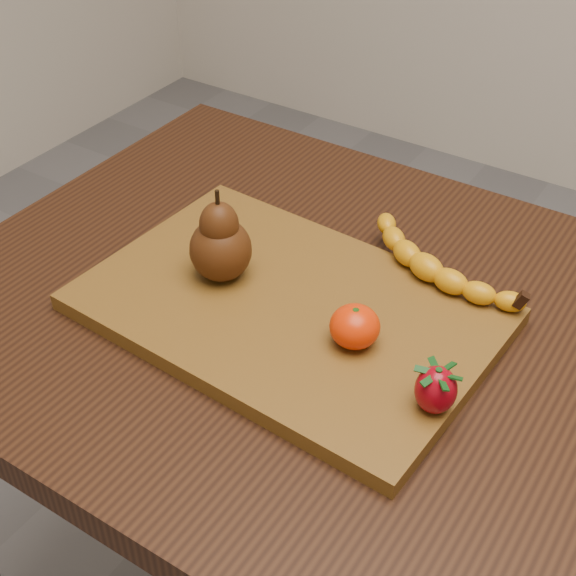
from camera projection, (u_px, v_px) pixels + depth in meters
The scene contains 6 objects.
table at pixel (356, 386), 0.96m from camera, with size 1.00×0.70×0.76m.
cutting_board at pixel (288, 309), 0.90m from camera, with size 0.45×0.30×0.02m, color brown.
banana at pixel (426, 267), 0.92m from camera, with size 0.20×0.05×0.03m, color orange, non-canonical shape.
pear at pixel (220, 235), 0.90m from camera, with size 0.07×0.07×0.11m, color #44210A, non-canonical shape.
mandarin at pixel (355, 326), 0.83m from camera, with size 0.05×0.05×0.05m, color red.
strawberry at pixel (436, 388), 0.76m from camera, with size 0.04×0.04×0.05m, color maroon, non-canonical shape.
Camera 1 is at (0.30, -0.61, 1.35)m, focal length 50.00 mm.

